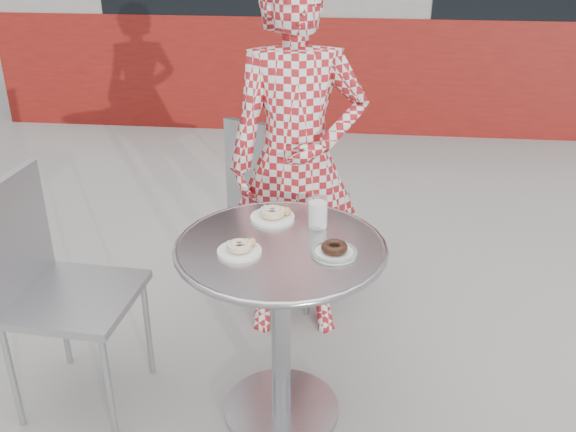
# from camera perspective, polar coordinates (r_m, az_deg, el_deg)

# --- Properties ---
(ground) EXTENTS (60.00, 60.00, 0.00)m
(ground) POSITION_cam_1_polar(r_m,az_deg,el_deg) (2.68, -0.09, -17.13)
(ground) COLOR #A9A6A1
(ground) RESTS_ON ground
(bistro_table) EXTENTS (0.75, 0.75, 0.76)m
(bistro_table) POSITION_cam_1_polar(r_m,az_deg,el_deg) (2.34, -0.64, -6.58)
(bistro_table) COLOR #B0B0B5
(bistro_table) RESTS_ON ground
(chair_far) EXTENTS (0.59, 0.60, 0.96)m
(chair_far) POSITION_cam_1_polar(r_m,az_deg,el_deg) (3.29, 0.12, -1.99)
(chair_far) COLOR #9FA1A6
(chair_far) RESTS_ON ground
(chair_left) EXTENTS (0.49, 0.48, 0.95)m
(chair_left) POSITION_cam_1_polar(r_m,az_deg,el_deg) (2.70, -18.15, -10.30)
(chair_left) COLOR #9FA1A6
(chair_left) RESTS_ON ground
(seated_person) EXTENTS (0.66, 0.48, 1.65)m
(seated_person) POSITION_cam_1_polar(r_m,az_deg,el_deg) (2.80, 0.80, 4.75)
(seated_person) COLOR #A2191E
(seated_person) RESTS_ON ground
(plate_far) EXTENTS (0.17, 0.17, 0.04)m
(plate_far) POSITION_cam_1_polar(r_m,az_deg,el_deg) (2.43, -1.32, 0.13)
(plate_far) COLOR white
(plate_far) RESTS_ON bistro_table
(plate_near) EXTENTS (0.15, 0.15, 0.04)m
(plate_near) POSITION_cam_1_polar(r_m,az_deg,el_deg) (2.20, -4.29, -2.87)
(plate_near) COLOR white
(plate_near) RESTS_ON bistro_table
(plate_checker) EXTENTS (0.16, 0.16, 0.04)m
(plate_checker) POSITION_cam_1_polar(r_m,az_deg,el_deg) (2.19, 4.13, -3.09)
(plate_checker) COLOR white
(plate_checker) RESTS_ON bistro_table
(milk_cup) EXTENTS (0.07, 0.07, 0.12)m
(milk_cup) POSITION_cam_1_polar(r_m,az_deg,el_deg) (2.35, 2.67, 0.25)
(milk_cup) COLOR white
(milk_cup) RESTS_ON bistro_table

